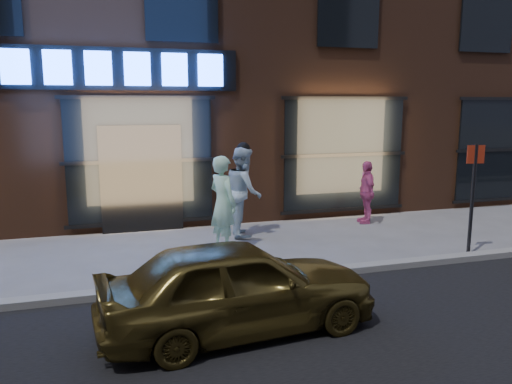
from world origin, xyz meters
TOP-DOWN VIEW (x-y plane):
  - ground at (0.00, 0.00)m, footprint 90.00×90.00m
  - curb at (0.00, 0.00)m, footprint 60.00×0.25m
  - storefront_building at (-0.00, 7.99)m, footprint 30.20×8.28m
  - man_bowtie at (1.42, 1.95)m, footprint 0.70×0.81m
  - man_cap at (2.10, 2.94)m, footprint 0.87×1.05m
  - passerby at (5.25, 3.20)m, footprint 0.53×0.94m
  - gold_sedan at (0.81, -1.59)m, footprint 3.64×1.75m
  - sign_post at (5.84, 0.26)m, footprint 0.34×0.08m

SIDE VIEW (x-z plane):
  - ground at x=0.00m, z-range 0.00..0.00m
  - curb at x=0.00m, z-range 0.00..0.12m
  - gold_sedan at x=0.81m, z-range 0.00..1.20m
  - passerby at x=5.25m, z-range 0.00..1.51m
  - man_bowtie at x=1.42m, z-range 0.00..1.88m
  - man_cap at x=2.10m, z-range 0.00..1.96m
  - sign_post at x=5.84m, z-range 0.22..2.36m
  - storefront_building at x=0.00m, z-range 0.00..10.30m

